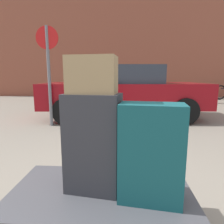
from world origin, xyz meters
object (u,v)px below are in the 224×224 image
(duffel_bag_tan_topmost_pile, at_px, (92,75))
(bollard_kerb_near, at_px, (183,96))
(bollard_kerb_mid, at_px, (212,97))
(no_parking_sign, at_px, (49,65))
(luggage_cart, at_px, (101,199))
(suitcase_teal_stacked_top, at_px, (151,153))
(suitcase_charcoal_front_right, at_px, (93,143))
(parked_car, at_px, (121,90))

(duffel_bag_tan_topmost_pile, distance_m, bollard_kerb_near, 8.00)
(bollard_kerb_mid, relative_size, no_parking_sign, 0.26)
(luggage_cart, bearing_deg, suitcase_teal_stacked_top, -14.16)
(suitcase_teal_stacked_top, xyz_separation_m, no_parking_sign, (-1.87, 3.23, 0.72))
(luggage_cart, bearing_deg, bollard_kerb_near, 70.28)
(suitcase_charcoal_front_right, relative_size, bollard_kerb_near, 1.20)
(luggage_cart, relative_size, suitcase_teal_stacked_top, 2.01)
(luggage_cart, distance_m, suitcase_teal_stacked_top, 0.52)
(duffel_bag_tan_topmost_pile, bearing_deg, parked_car, 94.00)
(parked_car, height_order, bollard_kerb_near, parked_car)
(suitcase_teal_stacked_top, height_order, no_parking_sign, no_parking_sign)
(suitcase_charcoal_front_right, xyz_separation_m, no_parking_sign, (-1.49, 3.13, 0.70))
(suitcase_teal_stacked_top, bearing_deg, bollard_kerb_mid, 72.57)
(bollard_kerb_near, height_order, no_parking_sign, no_parking_sign)
(no_parking_sign, bearing_deg, bollard_kerb_near, 45.73)
(duffel_bag_tan_topmost_pile, xyz_separation_m, bollard_kerb_mid, (3.96, 7.47, -0.86))
(suitcase_teal_stacked_top, height_order, duffel_bag_tan_topmost_pile, duffel_bag_tan_topmost_pile)
(duffel_bag_tan_topmost_pile, bearing_deg, no_parking_sign, 121.08)
(bollard_kerb_near, bearing_deg, suitcase_teal_stacked_top, -107.29)
(parked_car, distance_m, no_parking_sign, 2.04)
(suitcase_charcoal_front_right, distance_m, parked_car, 4.22)
(luggage_cart, xyz_separation_m, bollard_kerb_mid, (3.91, 7.49, 0.02))
(duffel_bag_tan_topmost_pile, xyz_separation_m, parked_car, (0.12, 4.21, -0.38))
(duffel_bag_tan_topmost_pile, height_order, no_parking_sign, no_parking_sign)
(luggage_cart, height_order, bollard_kerb_mid, bollard_kerb_mid)
(luggage_cart, distance_m, no_parking_sign, 3.68)
(suitcase_charcoal_front_right, xyz_separation_m, bollard_kerb_near, (2.74, 7.47, -0.40))
(parked_car, height_order, bollard_kerb_mid, parked_car)
(suitcase_teal_stacked_top, relative_size, duffel_bag_tan_topmost_pile, 2.02)
(luggage_cart, height_order, no_parking_sign, no_parking_sign)
(suitcase_charcoal_front_right, distance_m, bollard_kerb_mid, 8.46)
(duffel_bag_tan_topmost_pile, bearing_deg, bollard_kerb_near, 75.48)
(suitcase_teal_stacked_top, distance_m, duffel_bag_tan_topmost_pile, 0.63)
(bollard_kerb_near, bearing_deg, suitcase_charcoal_front_right, -110.13)
(no_parking_sign, bearing_deg, suitcase_charcoal_front_right, -64.53)
(suitcase_charcoal_front_right, relative_size, no_parking_sign, 0.31)
(duffel_bag_tan_topmost_pile, relative_size, no_parking_sign, 0.14)
(luggage_cart, distance_m, duffel_bag_tan_topmost_pile, 0.88)
(luggage_cart, xyz_separation_m, duffel_bag_tan_topmost_pile, (-0.05, 0.02, 0.88))
(luggage_cart, height_order, bollard_kerb_near, bollard_kerb_near)
(suitcase_teal_stacked_top, distance_m, bollard_kerb_near, 7.94)
(luggage_cart, distance_m, suitcase_charcoal_front_right, 0.42)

